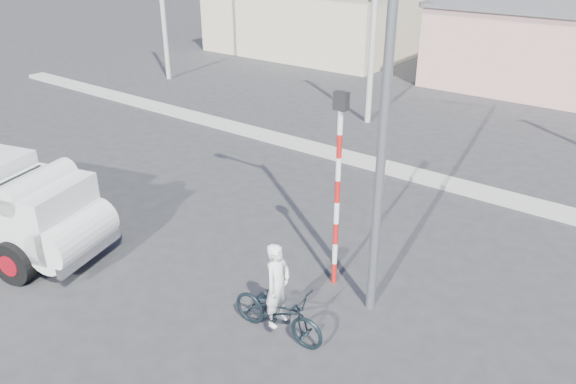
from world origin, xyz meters
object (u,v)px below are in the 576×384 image
Objects in this scene: bicycle at (278,312)px; traffic_pole at (338,176)px; streetlight at (379,70)px; cyclist at (278,298)px.

traffic_pole is (-0.11, 2.16, 2.06)m from bicycle.
streetlight is at bearing -17.73° from traffic_pole.
traffic_pole reaches higher than bicycle.
streetlight reaches higher than cyclist.
cyclist is (0.00, 0.00, 0.32)m from bicycle.
streetlight reaches higher than traffic_pole.
streetlight is (0.83, 1.86, 4.11)m from cyclist.
cyclist is 0.39× the size of traffic_pole.
traffic_pole is 0.48× the size of streetlight.
traffic_pole is (-0.11, 2.16, 1.74)m from cyclist.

